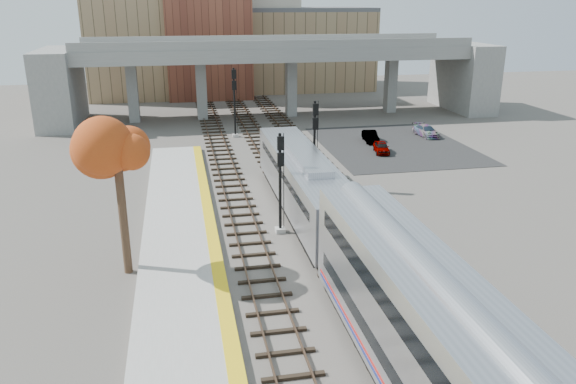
{
  "coord_description": "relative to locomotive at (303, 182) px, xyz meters",
  "views": [
    {
      "loc": [
        -6.89,
        -23.37,
        13.79
      ],
      "look_at": [
        -0.53,
        8.84,
        2.5
      ],
      "focal_mm": 35.0,
      "sensor_mm": 36.0,
      "label": 1
    }
  ],
  "objects": [
    {
      "name": "car_b",
      "position": [
        11.14,
        18.41,
        -1.68
      ],
      "size": [
        1.58,
        3.53,
        1.12
      ],
      "primitive_type": "imported",
      "rotation": [
        0.0,
        0.0,
        -0.12
      ],
      "color": "#99999E",
      "rests_on": "parking_lot"
    },
    {
      "name": "ground",
      "position": [
        -1.0,
        -11.29,
        -2.28
      ],
      "size": [
        160.0,
        160.0,
        0.0
      ],
      "primitive_type": "plane",
      "color": "#47423D",
      "rests_on": "ground"
    },
    {
      "name": "car_a",
      "position": [
        10.73,
        14.08,
        -1.7
      ],
      "size": [
        1.86,
        3.35,
        1.08
      ],
      "primitive_type": "imported",
      "rotation": [
        0.0,
        0.0,
        -0.19
      ],
      "color": "#99999E",
      "rests_on": "parking_lot"
    },
    {
      "name": "buildings_far",
      "position": [
        0.26,
        55.28,
        5.6
      ],
      "size": [
        43.0,
        21.0,
        20.6
      ],
      "color": "#907754",
      "rests_on": "ground"
    },
    {
      "name": "signal_mast_mid",
      "position": [
        2.0,
        5.15,
        1.01
      ],
      "size": [
        0.6,
        0.64,
        6.74
      ],
      "color": "#9E9E99",
      "rests_on": "ground"
    },
    {
      "name": "tracks",
      "position": [
        -0.07,
        1.21,
        -2.2
      ],
      "size": [
        10.7,
        95.0,
        0.25
      ],
      "color": "black",
      "rests_on": "ground"
    },
    {
      "name": "signal_mast_far",
      "position": [
        -2.1,
        23.31,
        1.33
      ],
      "size": [
        0.6,
        0.64,
        7.21
      ],
      "color": "#9E9E99",
      "rests_on": "ground"
    },
    {
      "name": "yellow_strip",
      "position": [
        -6.35,
        -11.29,
        -1.92
      ],
      "size": [
        0.7,
        60.0,
        0.01
      ],
      "primitive_type": "cube",
      "color": "yellow",
      "rests_on": "platform"
    },
    {
      "name": "signal_mast_near",
      "position": [
        -2.1,
        -2.91,
        0.72
      ],
      "size": [
        0.6,
        0.64,
        6.33
      ],
      "color": "#9E9E99",
      "rests_on": "ground"
    },
    {
      "name": "tree",
      "position": [
        -11.03,
        -6.57,
        4.22
      ],
      "size": [
        3.6,
        3.6,
        8.76
      ],
      "color": "#382619",
      "rests_on": "ground"
    },
    {
      "name": "car_c",
      "position": [
        17.79,
        19.69,
        -1.66
      ],
      "size": [
        1.9,
        4.06,
        1.15
      ],
      "primitive_type": "imported",
      "rotation": [
        0.0,
        0.0,
        0.08
      ],
      "color": "#99999E",
      "rests_on": "parking_lot"
    },
    {
      "name": "platform",
      "position": [
        -8.25,
        -11.29,
        -2.1
      ],
      "size": [
        4.5,
        60.0,
        0.35
      ],
      "primitive_type": "cube",
      "color": "#9E9E99",
      "rests_on": "ground"
    },
    {
      "name": "parking_lot",
      "position": [
        13.0,
        16.71,
        -2.26
      ],
      "size": [
        14.0,
        18.0,
        0.04
      ],
      "primitive_type": "cube",
      "color": "black",
      "rests_on": "ground"
    },
    {
      "name": "locomotive",
      "position": [
        0.0,
        0.0,
        0.0
      ],
      "size": [
        3.02,
        19.05,
        4.1
      ],
      "color": "#A8AAB2",
      "rests_on": "ground"
    },
    {
      "name": "overpass",
      "position": [
        3.92,
        33.71,
        3.53
      ],
      "size": [
        54.0,
        12.0,
        9.5
      ],
      "color": "slate",
      "rests_on": "ground"
    }
  ]
}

